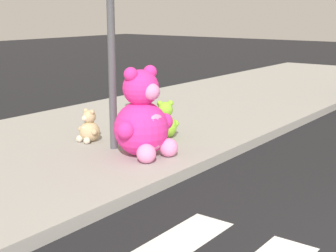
# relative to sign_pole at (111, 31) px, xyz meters

# --- Properties ---
(sidewalk) EXTENTS (28.00, 4.40, 0.15)m
(sidewalk) POSITION_rel_sign_pole_xyz_m (-1.00, 0.80, -1.77)
(sidewalk) COLOR #9E9B93
(sidewalk) RESTS_ON ground_plane
(sign_pole) EXTENTS (0.56, 0.11, 3.20)m
(sign_pole) POSITION_rel_sign_pole_xyz_m (0.00, 0.00, 0.00)
(sign_pole) COLOR #4C4C51
(sign_pole) RESTS_ON sidewalk
(plush_pink_large) EXTENTS (0.96, 0.86, 1.25)m
(plush_pink_large) POSITION_rel_sign_pole_xyz_m (-0.03, -0.59, -1.20)
(plush_pink_large) COLOR #F22D93
(plush_pink_large) RESTS_ON sidewalk
(plush_yellow) EXTENTS (0.40, 0.35, 0.52)m
(plush_yellow) POSITION_rel_sign_pole_xyz_m (1.04, 0.32, -1.49)
(plush_yellow) COLOR yellow
(plush_yellow) RESTS_ON sidewalk
(plush_tan) EXTENTS (0.35, 0.40, 0.51)m
(plush_tan) POSITION_rel_sign_pole_xyz_m (0.05, 0.57, -1.49)
(plush_tan) COLOR tan
(plush_tan) RESTS_ON sidewalk
(plush_lime) EXTENTS (0.43, 0.43, 0.60)m
(plush_lime) POSITION_rel_sign_pole_xyz_m (0.95, -0.22, -1.46)
(plush_lime) COLOR #8CD133
(plush_lime) RESTS_ON sidewalk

